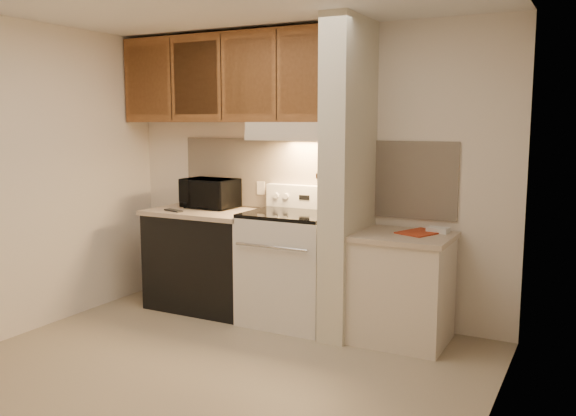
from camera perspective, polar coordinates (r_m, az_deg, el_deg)
The scene contains 49 objects.
floor at distance 4.40m, azimuth -6.83°, elevation -14.79°, with size 3.60×3.60×0.00m, color tan.
wall_back at distance 5.37m, azimuth 2.02°, elevation 3.23°, with size 3.60×0.02×2.50m, color white.
wall_left at distance 5.31m, azimuth -23.33°, elevation 2.51°, with size 0.02×3.00×2.50m, color white.
wall_right at distance 3.40m, azimuth 18.69°, elevation -0.06°, with size 0.02×3.00×2.50m, color white.
backsplash at distance 5.36m, azimuth 1.96°, elevation 3.07°, with size 2.60×0.02×0.63m, color beige.
range_body at distance 5.20m, azimuth 0.32°, elevation -5.77°, with size 0.76×0.65×0.92m, color silver.
oven_window at distance 4.92m, azimuth -1.38°, elevation -6.10°, with size 0.50×0.01×0.30m, color black.
oven_handle at distance 4.83m, azimuth -1.61°, elevation -3.67°, with size 0.02×0.02×0.65m, color silver.
cooktop at distance 5.10m, azimuth 0.33°, elevation -0.58°, with size 0.74×0.64×0.03m, color black.
range_backguard at distance 5.34m, azimuth 1.73°, elevation 1.05°, with size 0.76×0.08×0.20m, color silver.
range_display at distance 5.30m, azimuth 1.53°, elevation 1.00°, with size 0.10×0.01×0.04m, color black.
range_knob_left_outer at distance 5.43m, azimuth -1.14°, elevation 1.17°, with size 0.05×0.05×0.02m, color silver.
range_knob_left_inner at distance 5.38m, azimuth -0.21°, elevation 1.11°, with size 0.05×0.05×0.02m, color silver.
range_knob_right_inner at distance 5.22m, azimuth 3.29°, elevation 0.88°, with size 0.05×0.05×0.02m, color silver.
range_knob_right_outer at distance 5.18m, azimuth 4.30°, elevation 0.81°, with size 0.05×0.05×0.02m, color silver.
dishwasher_front at distance 5.66m, azimuth -7.61°, elevation -4.95°, with size 1.00×0.63×0.87m, color black.
left_countertop at distance 5.57m, azimuth -7.70°, elevation -0.39°, with size 1.04×0.67×0.04m, color #BFAA91.
spoon_rest at distance 5.53m, azimuth -10.67°, elevation -0.23°, with size 0.20×0.06×0.01m, color black.
teal_jar at distance 5.88m, azimuth -8.39°, elevation 0.71°, with size 0.09×0.09×0.10m, color #2F696D.
outlet at distance 5.59m, azimuth -2.55°, elevation 1.88°, with size 0.08×0.01×0.12m, color beige.
microwave at distance 5.69m, azimuth -7.32°, elevation 1.38°, with size 0.49×0.33×0.27m, color black.
partition_pillar at distance 4.85m, azimuth 5.67°, elevation 2.67°, with size 0.22×0.70×2.50m, color beige.
pillar_trim at distance 4.89m, azimuth 4.42°, elevation 3.32°, with size 0.01×0.70×0.04m, color brown.
knife_strip at distance 4.84m, azimuth 4.12°, elevation 3.51°, with size 0.02×0.42×0.04m, color black.
knife_blade_a at distance 4.70m, azimuth 3.13°, elevation 2.15°, with size 0.01×0.04×0.16m, color silver.
knife_handle_a at distance 4.71m, azimuth 3.27°, elevation 4.00°, with size 0.02×0.02×0.10m, color black.
knife_blade_b at distance 4.78m, azimuth 3.54°, elevation 2.13°, with size 0.01×0.04×0.18m, color silver.
knife_handle_b at distance 4.78m, azimuth 3.65°, elevation 4.06°, with size 0.02×0.02×0.10m, color black.
knife_blade_c at distance 4.86m, azimuth 3.99°, elevation 2.11°, with size 0.01×0.04×0.20m, color silver.
knife_handle_c at distance 4.85m, azimuth 4.00°, elevation 4.11°, with size 0.02×0.02×0.10m, color black.
knife_blade_d at distance 4.93m, azimuth 4.37°, elevation 2.43°, with size 0.01×0.04×0.16m, color silver.
knife_handle_d at distance 4.91m, azimuth 4.31°, elevation 4.15°, with size 0.02×0.02×0.10m, color black.
knife_blade_e at distance 5.00m, azimuth 4.69°, elevation 2.39°, with size 0.01×0.04×0.18m, color silver.
knife_handle_e at distance 5.00m, azimuth 4.79°, elevation 4.23°, with size 0.02×0.02×0.10m, color black.
oven_mitt at distance 5.06m, azimuth 5.00°, elevation 2.54°, with size 0.03×0.10×0.23m, color gray.
right_cab_base at distance 4.85m, azimuth 10.62°, elevation -7.59°, with size 0.70×0.60×0.81m, color beige.
right_countertop at distance 4.76m, azimuth 10.75°, elevation -2.65°, with size 0.74×0.64×0.04m, color #BFAA91.
red_folder at distance 4.82m, azimuth 12.24°, elevation -2.25°, with size 0.24×0.33×0.01m, color #B3381B.
white_box at distance 4.87m, azimuth 13.86°, elevation -2.01°, with size 0.16×0.11×0.04m, color white.
range_hood at distance 5.16m, azimuth 0.97°, elevation 7.20°, with size 0.78×0.44×0.15m, color beige.
hood_lip at distance 4.97m, azimuth -0.12°, elevation 6.65°, with size 0.78×0.04×0.06m, color beige.
upper_cabinets at distance 5.55m, azimuth -5.32°, elevation 11.99°, with size 2.18×0.33×0.77m, color brown.
cab_door_a at distance 5.91m, azimuth -13.00°, elevation 11.58°, with size 0.46×0.01×0.63m, color brown.
cab_gap_a at distance 5.74m, azimuth -10.89°, elevation 11.76°, with size 0.01×0.01×0.73m, color black.
cab_door_b at distance 5.57m, azimuth -8.64°, elevation 11.92°, with size 0.46×0.01×0.63m, color brown.
cab_gap_b at distance 5.42m, azimuth -6.27°, elevation 12.07°, with size 0.01×0.01×0.73m, color black.
cab_door_c at distance 5.27m, azimuth -3.74°, elevation 12.21°, with size 0.46×0.01×0.63m, color brown.
cab_gap_c at distance 5.13m, azimuth -1.09°, elevation 12.34°, with size 0.01×0.01×0.73m, color black.
cab_door_d at distance 5.01m, azimuth 1.72°, elevation 12.44°, with size 0.46×0.01×0.63m, color brown.
Camera 1 is at (2.31, -3.33, 1.71)m, focal length 38.00 mm.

